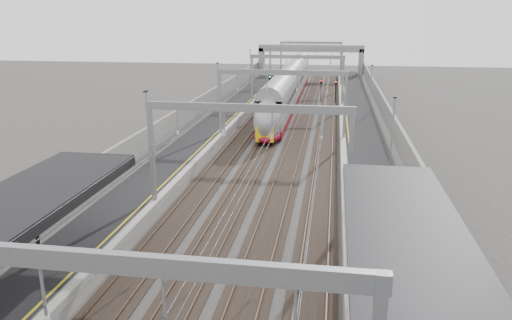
% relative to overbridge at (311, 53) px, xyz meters
% --- Properties ---
extents(platform_left, '(4.00, 120.00, 1.00)m').
position_rel_overbridge_xyz_m(platform_left, '(-8.00, -55.00, -4.81)').
color(platform_left, black).
rests_on(platform_left, ground).
extents(platform_right, '(4.00, 120.00, 1.00)m').
position_rel_overbridge_xyz_m(platform_right, '(8.00, -55.00, -4.81)').
color(platform_right, black).
rests_on(platform_right, ground).
extents(tracks, '(11.40, 140.00, 0.20)m').
position_rel_overbridge_xyz_m(tracks, '(0.00, -55.00, -5.26)').
color(tracks, black).
rests_on(tracks, ground).
extents(overhead_line, '(13.00, 140.00, 6.60)m').
position_rel_overbridge_xyz_m(overhead_line, '(0.00, -48.38, 0.83)').
color(overhead_line, gray).
rests_on(overhead_line, platform_left).
extents(overbridge, '(22.00, 2.20, 6.90)m').
position_rel_overbridge_xyz_m(overbridge, '(0.00, 0.00, 0.00)').
color(overbridge, slate).
rests_on(overbridge, ground).
extents(wall_left, '(0.30, 120.00, 3.20)m').
position_rel_overbridge_xyz_m(wall_left, '(-11.20, -55.00, -3.71)').
color(wall_left, slate).
rests_on(wall_left, ground).
extents(wall_right, '(0.30, 120.00, 3.20)m').
position_rel_overbridge_xyz_m(wall_right, '(11.20, -55.00, -3.71)').
color(wall_right, slate).
rests_on(wall_right, ground).
extents(train, '(2.90, 52.82, 4.58)m').
position_rel_overbridge_xyz_m(train, '(-1.50, -35.05, -3.08)').
color(train, maroon).
rests_on(train, ground).
extents(signal_green, '(0.32, 0.32, 3.48)m').
position_rel_overbridge_xyz_m(signal_green, '(-5.20, -26.78, -2.89)').
color(signal_green, black).
rests_on(signal_green, ground).
extents(signal_red_near, '(0.32, 0.32, 3.48)m').
position_rel_overbridge_xyz_m(signal_red_near, '(3.20, -30.45, -2.89)').
color(signal_red_near, black).
rests_on(signal_red_near, ground).
extents(signal_red_far, '(0.32, 0.32, 3.48)m').
position_rel_overbridge_xyz_m(signal_red_far, '(5.40, -31.54, -2.89)').
color(signal_red_far, black).
rests_on(signal_red_far, ground).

